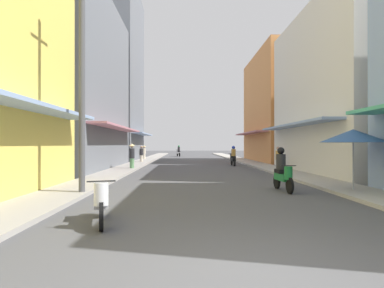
# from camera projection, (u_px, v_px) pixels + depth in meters

# --- Properties ---
(ground_plane) EXTENTS (119.34, 119.34, 0.00)m
(ground_plane) POSITION_uv_depth(u_px,v_px,m) (196.00, 164.00, 27.05)
(ground_plane) COLOR #4C4C4F
(sidewalk_left) EXTENTS (1.82, 62.24, 0.12)m
(sidewalk_left) POSITION_uv_depth(u_px,v_px,m) (138.00, 163.00, 26.94)
(sidewalk_left) COLOR #9E9991
(sidewalk_left) RESTS_ON ground
(sidewalk_right) EXTENTS (1.82, 62.24, 0.12)m
(sidewalk_right) POSITION_uv_depth(u_px,v_px,m) (253.00, 163.00, 27.17)
(sidewalk_right) COLOR #ADA89E
(sidewalk_right) RESTS_ON ground
(building_left_mid) EXTENTS (7.05, 12.43, 11.53)m
(building_left_mid) POSITION_uv_depth(u_px,v_px,m) (68.00, 84.00, 21.09)
(building_left_mid) COLOR slate
(building_left_mid) RESTS_ON ground
(building_left_far) EXTENTS (7.05, 9.62, 17.96)m
(building_left_far) POSITION_uv_depth(u_px,v_px,m) (110.00, 75.00, 32.84)
(building_left_far) COLOR slate
(building_left_far) RESTS_ON ground
(building_right_mid) EXTENTS (7.05, 11.23, 9.53)m
(building_right_mid) POSITION_uv_depth(u_px,v_px,m) (352.00, 92.00, 18.26)
(building_right_mid) COLOR silver
(building_right_mid) RESTS_ON ground
(building_right_far) EXTENTS (7.05, 11.35, 10.45)m
(building_right_far) POSITION_uv_depth(u_px,v_px,m) (285.00, 108.00, 30.52)
(building_right_far) COLOR #D88C4C
(building_right_far) RESTS_ON ground
(motorbike_black) EXTENTS (0.55, 1.81, 1.58)m
(motorbike_black) POSITION_uv_depth(u_px,v_px,m) (233.00, 157.00, 24.64)
(motorbike_black) COLOR black
(motorbike_black) RESTS_ON ground
(motorbike_silver) EXTENTS (0.68, 1.77, 1.58)m
(motorbike_silver) POSITION_uv_depth(u_px,v_px,m) (179.00, 151.00, 44.47)
(motorbike_silver) COLOR black
(motorbike_silver) RESTS_ON ground
(motorbike_green) EXTENTS (0.55, 1.81, 1.58)m
(motorbike_green) POSITION_uv_depth(u_px,v_px,m) (283.00, 172.00, 11.22)
(motorbike_green) COLOR black
(motorbike_green) RESTS_ON ground
(motorbike_white) EXTENTS (0.68, 1.77, 0.96)m
(motorbike_white) POSITION_uv_depth(u_px,v_px,m) (101.00, 200.00, 6.58)
(motorbike_white) COLOR black
(motorbike_white) RESTS_ON ground
(pedestrian_foreground) EXTENTS (0.44, 0.44, 1.75)m
(pedestrian_foreground) POSITION_uv_depth(u_px,v_px,m) (132.00, 155.00, 20.61)
(pedestrian_foreground) COLOR #598C59
(pedestrian_foreground) RESTS_ON ground
(pedestrian_midway) EXTENTS (0.34, 0.34, 1.54)m
(pedestrian_midway) POSITION_uv_depth(u_px,v_px,m) (278.00, 159.00, 20.08)
(pedestrian_midway) COLOR beige
(pedestrian_midway) RESTS_ON ground
(pedestrian_crossing) EXTENTS (0.34, 0.34, 1.58)m
(pedestrian_crossing) POSITION_uv_depth(u_px,v_px,m) (141.00, 154.00, 28.46)
(pedestrian_crossing) COLOR beige
(pedestrian_crossing) RESTS_ON ground
(pedestrian_far) EXTENTS (0.44, 0.44, 1.61)m
(pedestrian_far) POSITION_uv_depth(u_px,v_px,m) (144.00, 152.00, 33.60)
(pedestrian_far) COLOR beige
(pedestrian_far) RESTS_ON ground
(vendor_umbrella) EXTENTS (2.19, 2.19, 2.21)m
(vendor_umbrella) POSITION_uv_depth(u_px,v_px,m) (353.00, 136.00, 10.79)
(vendor_umbrella) COLOR #99999E
(vendor_umbrella) RESTS_ON ground
(utility_pole) EXTENTS (0.20, 1.20, 7.51)m
(utility_pole) POSITION_uv_depth(u_px,v_px,m) (82.00, 79.00, 10.27)
(utility_pole) COLOR #4C4C4F
(utility_pole) RESTS_ON ground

